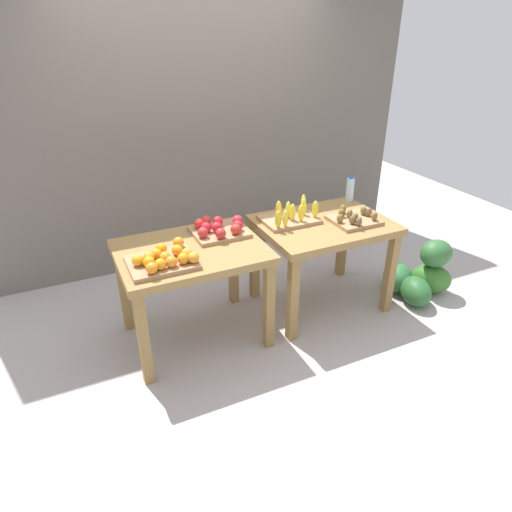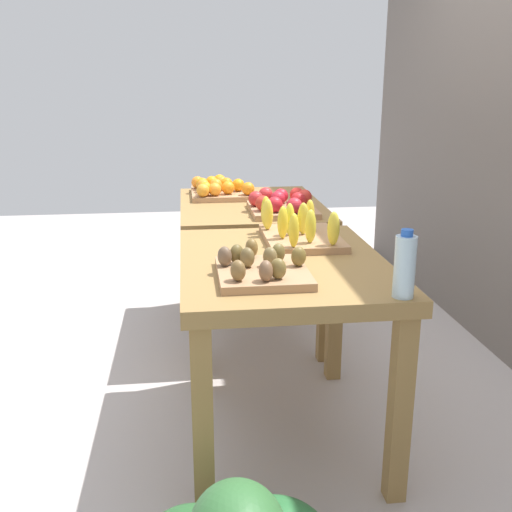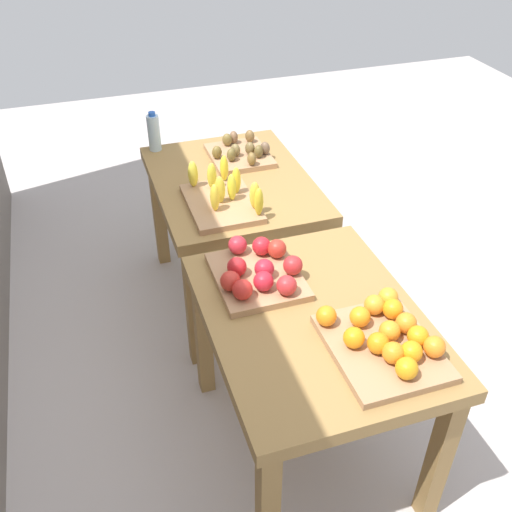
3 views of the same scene
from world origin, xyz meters
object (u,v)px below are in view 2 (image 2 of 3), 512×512
(kiwi_bin, at_px, (261,268))
(water_bottle, at_px, (405,266))
(orange_bin, at_px, (219,189))
(banana_crate, at_px, (299,231))
(display_table_left, at_px, (251,223))
(display_table_right, at_px, (282,287))
(apple_bin, at_px, (282,204))

(kiwi_bin, height_order, water_bottle, water_bottle)
(orange_bin, relative_size, banana_crate, 1.01)
(display_table_left, distance_m, kiwi_bin, 1.34)
(banana_crate, bearing_deg, kiwi_bin, -26.12)
(water_bottle, bearing_deg, kiwi_bin, -120.81)
(display_table_left, distance_m, display_table_right, 1.12)
(orange_bin, xyz_separation_m, banana_crate, (1.11, 0.28, 0.00))
(apple_bin, bearing_deg, water_bottle, 7.86)
(banana_crate, relative_size, kiwi_bin, 1.22)
(display_table_left, height_order, display_table_right, same)
(display_table_left, relative_size, orange_bin, 2.32)
(display_table_right, relative_size, orange_bin, 2.32)
(display_table_left, distance_m, orange_bin, 0.33)
(orange_bin, bearing_deg, water_bottle, 14.94)
(display_table_right, bearing_deg, display_table_left, 180.00)
(display_table_left, bearing_deg, water_bottle, 11.28)
(display_table_left, bearing_deg, display_table_right, 0.00)
(orange_bin, bearing_deg, banana_crate, 14.10)
(kiwi_bin, bearing_deg, apple_bin, 166.95)
(display_table_right, height_order, water_bottle, water_bottle)
(apple_bin, height_order, water_bottle, water_bottle)
(orange_bin, bearing_deg, display_table_left, 36.07)
(banana_crate, xyz_separation_m, water_bottle, (0.71, 0.21, 0.06))
(banana_crate, relative_size, water_bottle, 1.97)
(display_table_left, relative_size, kiwi_bin, 2.87)
(display_table_right, bearing_deg, kiwi_bin, -27.92)
(orange_bin, distance_m, water_bottle, 1.88)
(apple_bin, bearing_deg, banana_crate, -2.30)
(kiwi_bin, bearing_deg, water_bottle, 59.19)
(apple_bin, distance_m, kiwi_bin, 1.09)
(display_table_right, xyz_separation_m, water_bottle, (0.47, 0.32, 0.22))
(display_table_right, distance_m, water_bottle, 0.61)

